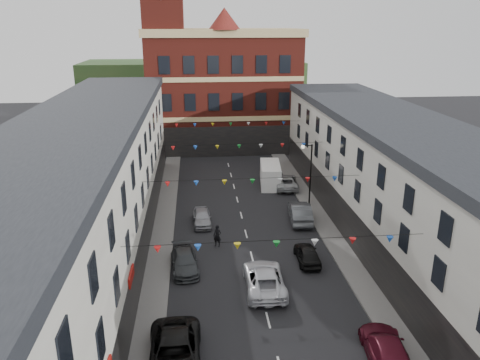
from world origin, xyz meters
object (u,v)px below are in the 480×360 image
object	(u,v)px
car_right_c	(387,350)
car_right_f	(286,182)
moving_car	(264,279)
car_right_e	(300,212)
street_lamp	(308,166)
car_left_c	(175,355)
car_left_e	(202,217)
car_right_d	(307,254)
car_left_d	(184,261)
white_van	(270,175)
pedestrian	(217,236)

from	to	relation	value
car_right_c	car_right_f	xyz separation A→B (m)	(0.00, 27.16, -0.05)
moving_car	car_right_e	bearing A→B (deg)	-112.29
car_right_c	street_lamp	bearing A→B (deg)	-85.51
car_left_c	street_lamp	bearing A→B (deg)	60.31
car_left_c	car_left_e	distance (m)	17.98
street_lamp	car_left_c	world-z (taller)	street_lamp
car_left_c	car_right_d	xyz separation A→B (m)	(9.26, 10.33, -0.16)
moving_car	car_right_f	bearing A→B (deg)	-103.37
car_left_d	moving_car	distance (m)	6.11
street_lamp	car_right_e	size ratio (longest dim) A/B	1.21
car_right_f	car_left_d	bearing A→B (deg)	63.05
car_right_c	moving_car	world-z (taller)	moving_car
car_left_e	car_right_f	xyz separation A→B (m)	(9.10, 8.66, 0.03)
street_lamp	car_left_e	world-z (taller)	street_lamp
car_left_e	white_van	world-z (taller)	white_van
street_lamp	moving_car	size ratio (longest dim) A/B	1.10
car_left_e	car_left_c	bearing A→B (deg)	-97.51
car_right_f	pedestrian	bearing A→B (deg)	64.08
street_lamp	car_right_e	xyz separation A→B (m)	(-1.50, -3.75, -3.08)
white_van	car_right_d	bearing A→B (deg)	-83.78
car_left_c	white_van	xyz separation A→B (m)	(9.27, 27.63, 0.36)
street_lamp	car_left_d	distance (m)	16.60
car_right_f	car_left_c	bearing A→B (deg)	73.37
car_right_f	car_right_c	bearing A→B (deg)	95.52
car_left_d	moving_car	size ratio (longest dim) A/B	0.82
car_left_d	car_left_e	size ratio (longest dim) A/B	1.16
car_right_f	car_left_e	bearing A→B (deg)	49.11
street_lamp	car_right_c	distance (m)	22.38
car_left_c	car_right_c	world-z (taller)	car_left_c
car_left_e	white_van	distance (m)	12.33
car_left_e	pedestrian	xyz separation A→B (m)	(1.12, -4.39, 0.23)
car_left_c	white_van	size ratio (longest dim) A/B	1.11
car_right_e	pedestrian	size ratio (longest dim) A/B	2.82
car_right_c	pedestrian	world-z (taller)	pedestrian
car_left_d	white_van	distance (m)	19.73
car_right_e	moving_car	xyz separation A→B (m)	(-4.78, -10.80, -0.06)
car_right_c	white_van	world-z (taller)	white_van
car_right_e	pedestrian	bearing A→B (deg)	35.20
car_left_d	moving_car	world-z (taller)	moving_car
car_right_c	car_right_e	bearing A→B (deg)	-81.40
car_left_c	car_left_d	xyz separation A→B (m)	(0.31, 10.06, -0.16)
white_van	pedestrian	size ratio (longest dim) A/B	2.99
street_lamp	moving_car	bearing A→B (deg)	-113.34
car_left_c	moving_car	bearing A→B (deg)	50.50
car_left_c	car_right_e	world-z (taller)	car_right_e
car_left_d	pedestrian	xyz separation A→B (m)	(2.52, 3.45, 0.24)
car_right_f	moving_car	distance (m)	20.27
car_left_e	car_right_e	size ratio (longest dim) A/B	0.77
car_left_e	car_left_d	bearing A→B (deg)	-102.17
car_right_e	moving_car	bearing A→B (deg)	71.79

